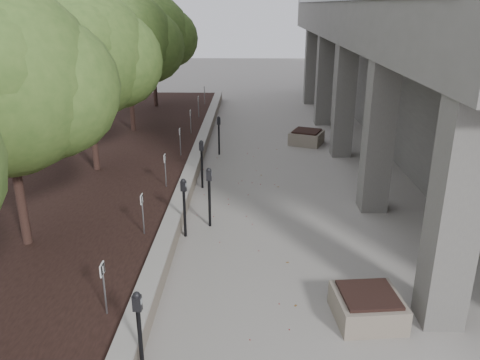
# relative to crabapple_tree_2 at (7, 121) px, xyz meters

# --- Properties ---
(ground) EXTENTS (90.00, 90.00, 0.00)m
(ground) POSITION_rel_crabapple_tree_2_xyz_m (4.80, -3.00, -3.12)
(ground) COLOR gray
(ground) RESTS_ON ground
(retaining_wall) EXTENTS (0.39, 26.00, 0.50)m
(retaining_wall) POSITION_rel_crabapple_tree_2_xyz_m (2.97, 6.00, -2.87)
(retaining_wall) COLOR gray
(retaining_wall) RESTS_ON ground
(planting_bed) EXTENTS (7.00, 26.00, 0.40)m
(planting_bed) POSITION_rel_crabapple_tree_2_xyz_m (-0.70, 6.00, -2.92)
(planting_bed) COLOR black
(planting_bed) RESTS_ON ground
(crabapple_tree_2) EXTENTS (4.60, 4.00, 5.44)m
(crabapple_tree_2) POSITION_rel_crabapple_tree_2_xyz_m (0.00, 0.00, 0.00)
(crabapple_tree_2) COLOR #3E6024
(crabapple_tree_2) RESTS_ON planting_bed
(crabapple_tree_3) EXTENTS (4.60, 4.00, 5.44)m
(crabapple_tree_3) POSITION_rel_crabapple_tree_2_xyz_m (0.00, 5.00, 0.00)
(crabapple_tree_3) COLOR #3E6024
(crabapple_tree_3) RESTS_ON planting_bed
(crabapple_tree_4) EXTENTS (4.60, 4.00, 5.44)m
(crabapple_tree_4) POSITION_rel_crabapple_tree_2_xyz_m (0.00, 10.00, 0.00)
(crabapple_tree_4) COLOR #3E6024
(crabapple_tree_4) RESTS_ON planting_bed
(crabapple_tree_5) EXTENTS (4.60, 4.00, 5.44)m
(crabapple_tree_5) POSITION_rel_crabapple_tree_2_xyz_m (0.00, 15.00, 0.00)
(crabapple_tree_5) COLOR #3E6024
(crabapple_tree_5) RESTS_ON planting_bed
(parking_sign_2) EXTENTS (0.04, 0.22, 0.96)m
(parking_sign_2) POSITION_rel_crabapple_tree_2_xyz_m (2.45, -2.50, -2.24)
(parking_sign_2) COLOR black
(parking_sign_2) RESTS_ON planting_bed
(parking_sign_3) EXTENTS (0.04, 0.22, 0.96)m
(parking_sign_3) POSITION_rel_crabapple_tree_2_xyz_m (2.45, 0.50, -2.24)
(parking_sign_3) COLOR black
(parking_sign_3) RESTS_ON planting_bed
(parking_sign_4) EXTENTS (0.04, 0.22, 0.96)m
(parking_sign_4) POSITION_rel_crabapple_tree_2_xyz_m (2.45, 3.50, -2.24)
(parking_sign_4) COLOR black
(parking_sign_4) RESTS_ON planting_bed
(parking_sign_5) EXTENTS (0.04, 0.22, 0.96)m
(parking_sign_5) POSITION_rel_crabapple_tree_2_xyz_m (2.45, 6.50, -2.24)
(parking_sign_5) COLOR black
(parking_sign_5) RESTS_ON planting_bed
(parking_sign_6) EXTENTS (0.04, 0.22, 0.96)m
(parking_sign_6) POSITION_rel_crabapple_tree_2_xyz_m (2.45, 9.50, -2.24)
(parking_sign_6) COLOR black
(parking_sign_6) RESTS_ON planting_bed
(parking_sign_7) EXTENTS (0.04, 0.22, 0.96)m
(parking_sign_7) POSITION_rel_crabapple_tree_2_xyz_m (2.45, 12.50, -2.24)
(parking_sign_7) COLOR black
(parking_sign_7) RESTS_ON planting_bed
(parking_sign_8) EXTENTS (0.04, 0.22, 0.96)m
(parking_sign_8) POSITION_rel_crabapple_tree_2_xyz_m (2.45, 15.50, -2.24)
(parking_sign_8) COLOR black
(parking_sign_8) RESTS_ON planting_bed
(parking_meter_1) EXTENTS (0.16, 0.12, 1.48)m
(parking_meter_1) POSITION_rel_crabapple_tree_2_xyz_m (3.25, -3.49, -2.38)
(parking_meter_1) COLOR black
(parking_meter_1) RESTS_ON ground
(parking_meter_2) EXTENTS (0.15, 0.11, 1.56)m
(parking_meter_2) POSITION_rel_crabapple_tree_2_xyz_m (3.84, 1.77, -2.34)
(parking_meter_2) COLOR black
(parking_meter_2) RESTS_ON ground
(parking_meter_3) EXTENTS (0.17, 0.14, 1.49)m
(parking_meter_3) POSITION_rel_crabapple_tree_2_xyz_m (3.29, 1.18, -2.37)
(parking_meter_3) COLOR black
(parking_meter_3) RESTS_ON ground
(parking_meter_4) EXTENTS (0.15, 0.11, 1.51)m
(parking_meter_4) POSITION_rel_crabapple_tree_2_xyz_m (3.39, 4.46, -2.37)
(parking_meter_4) COLOR black
(parking_meter_4) RESTS_ON ground
(parking_meter_5) EXTENTS (0.16, 0.12, 1.45)m
(parking_meter_5) POSITION_rel_crabapple_tree_2_xyz_m (3.68, 7.94, -2.39)
(parking_meter_5) COLOR black
(parking_meter_5) RESTS_ON ground
(planter_front) EXTENTS (1.24, 1.24, 0.53)m
(planter_front) POSITION_rel_crabapple_tree_2_xyz_m (6.95, -2.00, -2.85)
(planter_front) COLOR gray
(planter_front) RESTS_ON ground
(planter_back) EXTENTS (1.55, 1.55, 0.56)m
(planter_back) POSITION_rel_crabapple_tree_2_xyz_m (7.11, 9.49, -2.84)
(planter_back) COLOR gray
(planter_back) RESTS_ON ground
(berry_scatter) EXTENTS (3.30, 14.10, 0.02)m
(berry_scatter) POSITION_rel_crabapple_tree_2_xyz_m (4.70, 2.00, -3.11)
(berry_scatter) COLOR #930B0A
(berry_scatter) RESTS_ON ground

